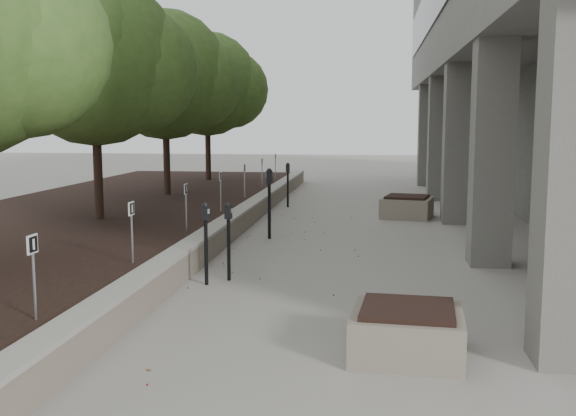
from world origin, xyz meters
The scene contains 20 objects.
ground centered at (0.00, 0.00, 0.00)m, with size 90.00×90.00×0.00m, color gray.
retaining_wall centered at (-1.82, 9.00, 0.25)m, with size 0.39×26.00×0.50m, color gray, non-canonical shape.
planting_bed centered at (-5.50, 9.00, 0.20)m, with size 7.00×26.00×0.40m, color black.
crabapple_tree_3 centered at (-4.80, 8.00, 3.12)m, with size 4.60×4.00×5.44m, color #395E24, non-canonical shape.
crabapple_tree_4 centered at (-4.80, 13.00, 3.12)m, with size 4.60×4.00×5.44m, color #395E24, non-canonical shape.
crabapple_tree_5 centered at (-4.80, 18.00, 3.12)m, with size 4.60×4.00×5.44m, color #395E24, non-canonical shape.
parking_sign_2 centered at (-2.35, 0.50, 0.88)m, with size 0.04×0.22×0.96m, color black, non-canonical shape.
parking_sign_3 centered at (-2.35, 3.50, 0.88)m, with size 0.04×0.22×0.96m, color black, non-canonical shape.
parking_sign_4 centered at (-2.35, 6.50, 0.88)m, with size 0.04×0.22×0.96m, color black, non-canonical shape.
parking_sign_5 centered at (-2.35, 9.50, 0.88)m, with size 0.04×0.22×0.96m, color black, non-canonical shape.
parking_sign_6 centered at (-2.35, 12.50, 0.88)m, with size 0.04×0.22×0.96m, color black, non-canonical shape.
parking_sign_7 centered at (-2.35, 15.50, 0.88)m, with size 0.04×0.22×0.96m, color black, non-canonical shape.
parking_sign_8 centered at (-2.35, 18.50, 0.88)m, with size 0.04×0.22×0.96m, color black, non-canonical shape.
parking_meter_2 centered at (-0.99, 4.20, 0.64)m, with size 0.13×0.09×1.28m, color black, non-canonical shape.
parking_meter_3 centered at (-1.28, 3.87, 0.66)m, with size 0.13×0.09×1.32m, color black, non-canonical shape.
parking_meter_4 centered at (-0.94, 8.11, 0.78)m, with size 0.15×0.11×1.56m, color black, non-canonical shape.
parking_meter_5 centered at (-1.24, 13.58, 0.67)m, with size 0.13×0.09×1.34m, color black, non-canonical shape.
planter_front centered at (1.72, 1.00, 0.28)m, with size 1.20×1.20×0.56m, color gray, non-canonical shape.
planter_back centered at (2.22, 11.82, 0.30)m, with size 1.27×1.27×0.59m, color gray, non-canonical shape.
berry_scatter centered at (-0.10, 5.00, 0.01)m, with size 3.30×14.10×0.02m, color maroon, non-canonical shape.
Camera 1 is at (1.33, -6.24, 2.58)m, focal length 41.69 mm.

